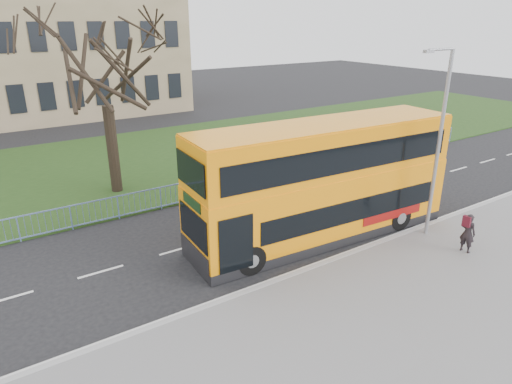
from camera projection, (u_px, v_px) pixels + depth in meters
ground at (280, 255)px, 17.26m from camera, size 120.00×120.00×0.00m
pavement at (432, 357)px, 11.99m from camera, size 80.00×10.50×0.12m
kerb at (306, 271)px, 16.03m from camera, size 80.00×0.20×0.14m
grass_verge at (143, 161)px, 28.36m from camera, size 80.00×15.40×0.08m
guard_railing at (199, 190)px, 22.19m from camera, size 40.00×0.12×1.10m
bare_tree at (105, 88)px, 21.59m from camera, size 7.26×7.26×10.38m
yellow_bus at (323, 179)px, 17.89m from camera, size 11.20×3.33×4.63m
pedestrian at (468, 233)px, 16.99m from camera, size 0.44×0.61×1.53m
street_lamp at (438, 138)px, 17.28m from camera, size 1.55×0.22×7.29m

